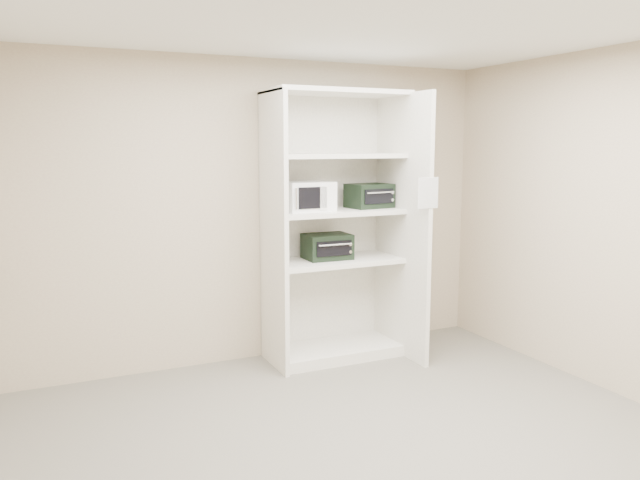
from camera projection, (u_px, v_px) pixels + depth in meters
name	position (u px, v px, depth m)	size (l,w,h in m)	color
floor	(365.00, 449.00, 4.03)	(4.50, 4.00, 0.01)	#666356
ceiling	(370.00, 14.00, 3.62)	(4.50, 4.00, 0.01)	white
wall_back	(259.00, 212.00, 5.62)	(4.50, 0.02, 2.70)	tan
wall_right	(625.00, 224.00, 4.76)	(0.02, 4.00, 2.70)	tan
shelving_unit	(340.00, 236.00, 5.66)	(1.24, 0.92, 2.42)	white
microwave	(307.00, 196.00, 5.48)	(0.43, 0.33, 0.26)	white
toaster_oven_upper	(369.00, 196.00, 5.75)	(0.39, 0.29, 0.22)	black
toaster_oven_lower	(327.00, 246.00, 5.66)	(0.41, 0.31, 0.23)	black
paper_sign	(428.00, 193.00, 5.25)	(0.20, 0.01, 0.26)	white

